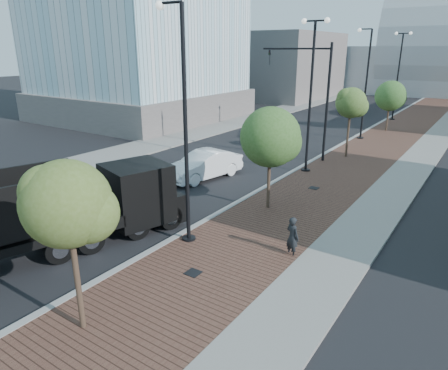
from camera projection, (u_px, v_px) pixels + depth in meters
The scene contains 23 objects.
sidewalk at pixel (409, 131), 38.67m from camera, with size 7.00×140.00×0.12m, color #4C2D23.
concrete_strip at pixel (440, 135), 37.23m from camera, with size 2.40×140.00×0.13m, color slate.
curb at pixel (372, 128), 40.53m from camera, with size 0.30×140.00×0.14m, color gray.
west_sidewalk at pixel (259, 116), 47.44m from camera, with size 4.00×140.00×0.12m, color slate.
dump_truck at pixel (60, 216), 15.67m from camera, with size 6.21×13.45×3.35m.
white_sedan at pixel (204, 165), 24.64m from camera, with size 1.79×5.13×1.69m, color white.
dark_car_mid at pixel (268, 128), 36.79m from camera, with size 2.37×5.13×1.43m, color black.
dark_car_far at pixel (353, 108), 49.52m from camera, with size 1.99×4.89×1.42m, color black.
pedestrian at pixel (292, 237), 15.28m from camera, with size 0.59×0.39×1.63m, color black.
streetlight_1 at pixel (184, 138), 15.37m from camera, with size 1.44×0.56×9.21m.
streetlight_2 at pixel (310, 97), 24.57m from camera, with size 1.72×0.56×9.28m.
streetlight_3 at pixel (364, 89), 34.19m from camera, with size 1.44×0.56×9.21m.
streetlight_4 at pixel (398, 76), 43.39m from camera, with size 1.72×0.56×9.28m.
traffic_mast at pixel (315, 89), 27.35m from camera, with size 5.09×0.20×8.00m.
tree_0 at pixel (69, 205), 10.24m from camera, with size 2.35×2.30×5.00m.
tree_1 at pixel (271, 137), 18.92m from camera, with size 2.86×2.86×5.08m.
tree_2 at pixel (352, 103), 28.22m from camera, with size 2.22×2.14×5.07m.
tree_3 at pixel (391, 96), 37.82m from camera, with size 2.81×2.81×4.80m.
tower_podium at pixel (142, 104), 46.55m from camera, with size 19.00×19.00×3.00m, color #5F5855.
convention_center at pixel (430, 58), 74.97m from camera, with size 50.00×30.00×50.00m.
commercial_block_nw at pixel (283, 66), 65.25m from camera, with size 14.00×20.00×10.00m, color slate.
utility_cover_1 at pixel (193, 273), 14.14m from camera, with size 0.50×0.50×0.02m, color black.
utility_cover_2 at pixel (314, 188), 22.77m from camera, with size 0.50×0.50×0.02m, color black.
Camera 1 is at (10.26, -1.66, 7.59)m, focal length 32.33 mm.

